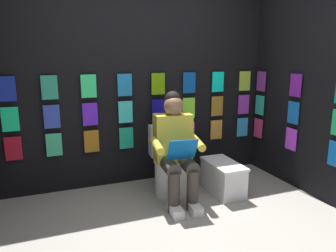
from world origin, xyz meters
The scene contains 6 objects.
ground_plane centered at (0.00, 0.00, 0.00)m, with size 30.00×30.00×0.00m, color #9E998E.
display_wall_back centered at (0.00, -1.65, 1.15)m, with size 3.42×0.14×2.31m.
display_wall_left centered at (-1.71, -0.80, 1.15)m, with size 0.14×1.60×2.31m.
toilet centered at (-0.19, -1.13, 0.33)m, with size 0.42×0.57×0.77m.
person_reading centered at (-0.17, -0.90, 0.60)m, with size 0.55×0.71×1.19m.
comic_longbox_near centered at (-0.76, -0.89, 0.18)m, with size 0.32×0.60×0.37m.
Camera 1 is at (1.07, 2.10, 1.56)m, focal length 33.90 mm.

